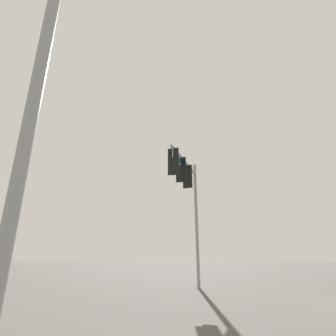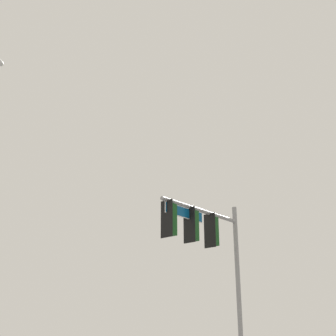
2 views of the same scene
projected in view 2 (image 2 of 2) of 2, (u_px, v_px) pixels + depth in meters
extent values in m
cylinder|color=gray|center=(239.00, 294.00, 18.12)|extent=(0.18, 0.18, 6.97)
cylinder|color=gray|center=(202.00, 211.00, 17.57)|extent=(4.45, 0.47, 0.14)
cube|color=black|center=(210.00, 230.00, 17.67)|extent=(0.07, 0.52, 1.30)
cube|color=#144719|center=(213.00, 231.00, 17.80)|extent=(0.38, 0.35, 1.10)
cylinder|color=#144719|center=(212.00, 216.00, 18.01)|extent=(0.04, 0.04, 0.12)
cylinder|color=red|center=(216.00, 224.00, 18.06)|extent=(0.05, 0.22, 0.22)
cylinder|color=#392D05|center=(216.00, 232.00, 17.94)|extent=(0.05, 0.22, 0.22)
cylinder|color=black|center=(216.00, 241.00, 17.83)|extent=(0.05, 0.22, 0.22)
cube|color=black|center=(189.00, 225.00, 16.81)|extent=(0.07, 0.52, 1.30)
cube|color=#144719|center=(193.00, 226.00, 16.94)|extent=(0.38, 0.35, 1.10)
cylinder|color=#144719|center=(192.00, 209.00, 17.16)|extent=(0.04, 0.04, 0.12)
cylinder|color=red|center=(196.00, 218.00, 17.20)|extent=(0.05, 0.22, 0.22)
cylinder|color=#392D05|center=(196.00, 227.00, 17.08)|extent=(0.05, 0.22, 0.22)
cylinder|color=black|center=(196.00, 236.00, 16.97)|extent=(0.05, 0.22, 0.22)
cube|color=black|center=(167.00, 218.00, 15.95)|extent=(0.07, 0.52, 1.30)
cube|color=#144719|center=(170.00, 219.00, 16.09)|extent=(0.38, 0.35, 1.10)
cylinder|color=#144719|center=(170.00, 202.00, 16.30)|extent=(0.04, 0.04, 0.12)
cylinder|color=red|center=(174.00, 211.00, 16.34)|extent=(0.05, 0.22, 0.22)
cylinder|color=#392D05|center=(174.00, 221.00, 16.23)|extent=(0.05, 0.22, 0.22)
cylinder|color=black|center=(174.00, 230.00, 16.11)|extent=(0.05, 0.22, 0.22)
cube|color=#0A4C7F|center=(184.00, 213.00, 16.76)|extent=(2.01, 0.19, 0.34)
cube|color=white|center=(184.00, 213.00, 16.76)|extent=(2.07, 0.18, 0.40)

